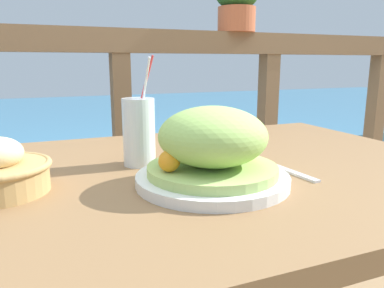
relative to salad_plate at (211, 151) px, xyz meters
name	(u,v)px	position (x,y,z in m)	size (l,w,h in m)	color
patio_table	(190,203)	(0.00, 0.12, -0.15)	(1.30, 0.87, 0.70)	olive
railing_fence	(122,116)	(0.00, 0.84, -0.04)	(2.80, 0.08, 1.06)	brown
sea_backdrop	(73,134)	(0.00, 3.34, -0.56)	(12.00, 4.00, 0.43)	teal
salad_plate	(211,151)	(0.00, 0.00, 0.00)	(0.30, 0.30, 0.15)	silver
drink_glass	(139,132)	(-0.09, 0.19, 0.01)	(0.07, 0.08, 0.25)	silver
fork	(287,170)	(0.19, 0.02, -0.06)	(0.03, 0.18, 0.00)	silver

